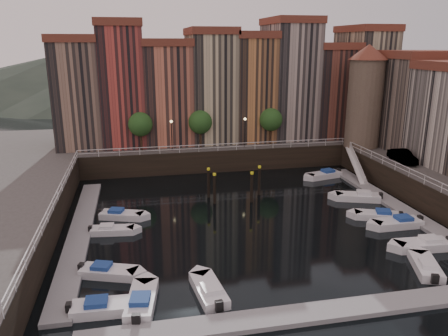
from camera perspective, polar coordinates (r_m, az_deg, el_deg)
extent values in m
plane|color=black|center=(44.53, 3.13, -6.37)|extent=(200.00, 200.00, 0.00)
cube|color=black|center=(68.40, -2.38, 2.97)|extent=(80.00, 20.00, 3.00)
cube|color=gray|center=(42.61, -18.30, -8.02)|extent=(2.00, 28.00, 0.35)
cube|color=gray|center=(50.07, 21.74, -4.74)|extent=(2.00, 28.00, 0.35)
cube|color=gray|center=(30.24, 11.73, -18.07)|extent=(30.00, 2.00, 0.35)
cone|color=#2D382D|center=(151.34, -19.36, 11.40)|extent=(80.00, 80.00, 14.00)
cone|color=#2D382D|center=(150.80, -5.82, 12.95)|extent=(100.00, 100.00, 18.00)
cone|color=#2D382D|center=(158.48, 7.18, 11.97)|extent=(70.00, 70.00, 12.00)
cube|color=#896A57|center=(64.07, -18.39, 9.01)|extent=(6.00, 10.00, 14.00)
cube|color=brown|center=(63.69, -19.00, 15.71)|extent=(6.30, 10.30, 1.00)
cube|color=#B03F37|center=(63.57, -13.10, 10.26)|extent=(5.80, 10.00, 16.00)
cube|color=brown|center=(63.33, -13.61, 17.93)|extent=(6.10, 10.30, 1.00)
cube|color=#C66D51|center=(63.85, -7.44, 9.43)|extent=(6.50, 10.00, 13.50)
cube|color=brown|center=(63.44, -7.69, 15.95)|extent=(6.80, 10.30, 1.00)
cube|color=#C9B68E|center=(64.55, -1.75, 10.30)|extent=(6.20, 10.00, 15.00)
cube|color=brown|center=(64.25, -1.81, 17.42)|extent=(6.50, 10.30, 1.00)
cube|color=#B87843|center=(65.85, 3.40, 10.17)|extent=(5.60, 10.00, 14.50)
cube|color=brown|center=(65.51, 3.51, 16.93)|extent=(5.90, 10.30, 1.00)
cube|color=#A8978C|center=(67.55, 8.43, 11.03)|extent=(6.40, 10.00, 16.50)
cube|color=brown|center=(67.37, 8.74, 18.46)|extent=(6.70, 10.30, 1.00)
cube|color=brown|center=(70.06, 13.21, 9.52)|extent=(6.00, 10.00, 13.00)
cube|color=brown|center=(69.67, 13.59, 15.25)|extent=(6.30, 10.30, 1.00)
cube|color=tan|center=(72.63, 17.61, 10.41)|extent=(5.90, 10.00, 15.50)
cube|color=brown|center=(72.39, 18.19, 16.91)|extent=(6.20, 10.30, 1.00)
cube|color=#78685B|center=(64.22, 24.05, 7.55)|extent=(9.00, 8.00, 12.00)
cube|color=brown|center=(63.74, 24.73, 13.32)|extent=(9.30, 8.30, 1.00)
cylinder|color=#6B5B4C|center=(62.84, 17.85, 8.01)|extent=(4.60, 4.60, 12.00)
cone|color=brown|center=(62.34, 18.40, 14.20)|extent=(5.20, 5.20, 2.00)
cylinder|color=black|center=(59.36, -10.75, 3.35)|extent=(0.30, 0.30, 2.40)
sphere|color=#1E4719|center=(58.89, -10.87, 5.63)|extent=(3.20, 3.20, 3.20)
cylinder|color=black|center=(59.99, -3.08, 3.74)|extent=(0.30, 0.30, 2.40)
sphere|color=#1E4719|center=(59.52, -3.12, 6.00)|extent=(3.20, 3.20, 3.20)
cylinder|color=black|center=(62.22, 6.08, 4.13)|extent=(0.30, 0.30, 2.40)
sphere|color=#1E4719|center=(61.77, 6.15, 6.30)|extent=(3.20, 3.20, 3.20)
cylinder|color=black|center=(58.40, -6.84, 4.12)|extent=(0.12, 0.12, 4.00)
sphere|color=#FFD88C|center=(58.02, -6.90, 6.05)|extent=(0.36, 0.36, 0.36)
cylinder|color=black|center=(60.03, 2.74, 4.54)|extent=(0.12, 0.12, 4.00)
sphere|color=#FFD88C|center=(59.66, 2.76, 6.42)|extent=(0.36, 0.36, 0.36)
cube|color=white|center=(58.25, -0.80, 3.14)|extent=(36.00, 0.08, 0.08)
cube|color=white|center=(58.35, -0.80, 2.71)|extent=(36.00, 0.06, 0.06)
cube|color=white|center=(49.94, 23.92, -0.47)|extent=(0.08, 34.00, 0.08)
cube|color=white|center=(50.06, 23.86, -0.96)|extent=(0.06, 34.00, 0.06)
cube|color=white|center=(41.55, -21.22, -3.34)|extent=(0.08, 34.00, 0.08)
cube|color=white|center=(41.69, -21.16, -3.92)|extent=(0.06, 34.00, 0.06)
cube|color=white|center=(58.99, 16.90, 0.40)|extent=(2.78, 8.26, 2.81)
cube|color=white|center=(58.86, 16.93, 0.87)|extent=(1.93, 8.32, 3.65)
cylinder|color=black|center=(47.46, -1.24, -2.97)|extent=(0.32, 0.32, 3.60)
cylinder|color=yellow|center=(46.89, -1.26, -0.83)|extent=(0.36, 0.36, 0.25)
cylinder|color=black|center=(49.41, -2.03, -2.20)|extent=(0.32, 0.32, 3.60)
cylinder|color=yellow|center=(48.86, -2.05, -0.14)|extent=(0.36, 0.36, 0.25)
cylinder|color=black|center=(48.00, 3.63, -2.78)|extent=(0.32, 0.32, 3.60)
cylinder|color=yellow|center=(47.43, 3.67, -0.66)|extent=(0.36, 0.36, 0.25)
cylinder|color=black|center=(50.36, 4.62, -1.88)|extent=(0.32, 0.32, 3.60)
cylinder|color=yellow|center=(49.83, 4.67, 0.14)|extent=(0.36, 0.36, 0.25)
cube|color=silver|center=(30.86, -15.10, -17.26)|extent=(4.54, 1.92, 0.76)
cube|color=navy|center=(30.69, -16.34, -16.55)|extent=(1.47, 1.28, 0.51)
cube|color=black|center=(31.08, -19.61, -16.86)|extent=(0.38, 0.52, 0.71)
cube|color=silver|center=(34.91, -14.75, -13.06)|extent=(4.57, 2.99, 0.73)
cube|color=navy|center=(34.92, -15.70, -12.31)|extent=(1.67, 1.55, 0.48)
cube|color=black|center=(35.67, -18.16, -12.25)|extent=(0.48, 0.57, 0.68)
cube|color=silver|center=(41.96, -14.33, -7.94)|extent=(4.01, 1.92, 0.66)
cube|color=silver|center=(41.90, -15.09, -7.44)|extent=(1.34, 1.19, 0.44)
cube|color=black|center=(42.26, -17.08, -7.66)|extent=(0.36, 0.47, 0.61)
cube|color=silver|center=(45.16, -13.18, -6.06)|extent=(4.57, 2.92, 0.73)
cube|color=navy|center=(45.20, -13.91, -5.50)|extent=(1.66, 1.54, 0.49)
cube|color=black|center=(45.87, -15.83, -5.58)|extent=(0.48, 0.57, 0.68)
cube|color=silver|center=(41.42, 24.48, -9.19)|extent=(4.77, 2.10, 0.79)
cube|color=silver|center=(41.56, 25.30, -8.49)|extent=(1.56, 1.36, 0.53)
cube|color=silver|center=(45.14, 21.65, -6.79)|extent=(4.65, 1.80, 0.79)
cube|color=navy|center=(45.31, 22.39, -6.14)|extent=(1.48, 1.27, 0.53)
cube|color=black|center=(46.39, 24.22, -6.12)|extent=(0.37, 0.53, 0.74)
cube|color=silver|center=(46.47, 19.35, -5.93)|extent=(4.63, 3.13, 0.74)
cube|color=navy|center=(46.42, 20.12, -5.44)|extent=(1.71, 1.60, 0.49)
cube|color=black|center=(46.83, 22.10, -5.72)|extent=(0.50, 0.58, 0.69)
cube|color=silver|center=(51.13, 17.05, -3.68)|extent=(5.08, 3.31, 0.81)
cube|color=silver|center=(51.09, 17.81, -3.19)|extent=(1.85, 1.72, 0.54)
cube|color=black|center=(51.51, 19.79, -3.47)|extent=(0.54, 0.63, 0.75)
cube|color=silver|center=(58.36, 12.90, -0.94)|extent=(4.90, 2.80, 0.79)
cube|color=navy|center=(58.61, 13.42, -0.42)|extent=(1.72, 1.56, 0.52)
cube|color=black|center=(59.76, 14.75, -0.41)|extent=(0.48, 0.59, 0.73)
cube|color=silver|center=(31.06, -10.68, -16.68)|extent=(2.51, 4.86, 0.79)
cube|color=navy|center=(30.28, -10.90, -16.57)|extent=(1.48, 1.66, 0.53)
cube|color=black|center=(28.92, -11.40, -18.83)|extent=(0.58, 0.45, 0.74)
cube|color=silver|center=(31.66, -2.01, -15.71)|extent=(2.27, 4.69, 0.77)
cube|color=silver|center=(30.92, -1.68, -15.55)|extent=(1.39, 1.57, 0.51)
cube|color=black|center=(29.62, -0.65, -17.57)|extent=(0.55, 0.42, 0.72)
cube|color=silver|center=(37.95, 24.82, -11.61)|extent=(3.11, 4.68, 0.74)
cube|color=silver|center=(37.25, 25.15, -11.41)|extent=(1.60, 1.72, 0.50)
cube|color=black|center=(35.91, 25.84, -12.91)|extent=(0.59, 0.50, 0.70)
imported|color=gray|center=(57.16, 22.13, 1.42)|extent=(1.64, 4.06, 1.38)
imported|color=gray|center=(56.47, 22.27, 1.32)|extent=(1.96, 4.77, 1.54)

